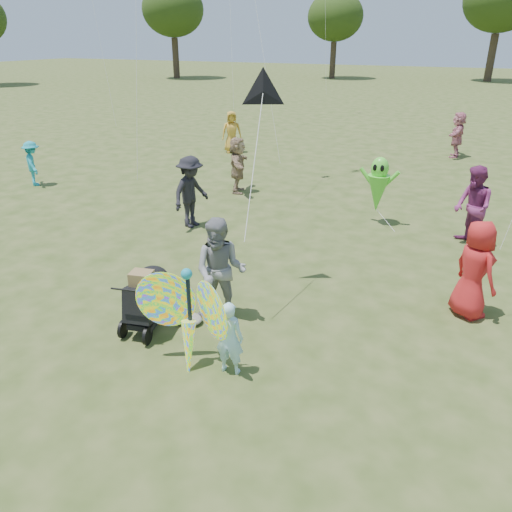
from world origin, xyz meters
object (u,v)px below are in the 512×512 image
at_px(crowd_d, 238,165).
at_px(crowd_i, 33,164).
at_px(alien_kite, 378,187).
at_px(child_girl, 229,338).
at_px(crowd_b, 191,192).
at_px(adult_man, 220,271).
at_px(crowd_e, 473,207).
at_px(crowd_g, 232,132).
at_px(crowd_j, 457,135).
at_px(jogging_stroller, 147,296).
at_px(butterfly_kite, 188,318).
at_px(crowd_a, 475,270).

xyz_separation_m(crowd_d, crowd_i, (-6.34, -2.05, -0.14)).
bearing_deg(alien_kite, child_girl, -94.33).
bearing_deg(crowd_i, child_girl, -172.61).
height_order(crowd_b, crowd_d, crowd_b).
xyz_separation_m(adult_man, crowd_e, (3.62, 5.30, 0.02)).
height_order(crowd_g, crowd_i, crowd_g).
bearing_deg(adult_man, crowd_b, 112.14).
height_order(crowd_j, alien_kite, crowd_j).
relative_size(crowd_d, alien_kite, 0.98).
relative_size(crowd_b, crowd_d, 1.06).
distance_m(jogging_stroller, butterfly_kite, 1.28).
distance_m(crowd_j, butterfly_kite, 16.49).
distance_m(crowd_j, jogging_stroller, 16.15).
xyz_separation_m(butterfly_kite, alien_kite, (1.15, 7.23, 0.19)).
height_order(crowd_a, crowd_e, crowd_e).
relative_size(adult_man, crowd_b, 1.01).
xyz_separation_m(child_girl, crowd_i, (-10.30, 6.13, 0.14)).
bearing_deg(crowd_e, alien_kite, -135.92).
relative_size(adult_man, alien_kite, 1.05).
bearing_deg(crowd_i, crowd_g, -78.41).
bearing_deg(crowd_d, adult_man, -177.43).
bearing_deg(jogging_stroller, child_girl, -26.76).
height_order(crowd_g, alien_kite, alien_kite).
height_order(crowd_d, jogging_stroller, crowd_d).
bearing_deg(crowd_g, crowd_e, -66.55).
bearing_deg(jogging_stroller, crowd_b, 101.48).
relative_size(adult_man, butterfly_kite, 1.04).
xyz_separation_m(crowd_e, jogging_stroller, (-4.57, -6.08, -0.32)).
bearing_deg(adult_man, crowd_e, 40.38).
relative_size(crowd_e, crowd_g, 1.12).
xyz_separation_m(crowd_e, crowd_i, (-13.11, -0.42, -0.22)).
bearing_deg(crowd_d, child_girl, -176.06).
bearing_deg(crowd_a, crowd_g, -0.21).
bearing_deg(alien_kite, crowd_d, 167.05).
relative_size(crowd_d, jogging_stroller, 1.55).
distance_m(crowd_a, crowd_j, 13.12).
bearing_deg(crowd_g, jogging_stroller, -100.26).
bearing_deg(crowd_e, crowd_j, 155.05).
relative_size(crowd_a, crowd_g, 1.04).
height_order(crowd_a, alien_kite, crowd_a).
height_order(adult_man, alien_kite, adult_man).
bearing_deg(adult_man, jogging_stroller, -156.12).
bearing_deg(crowd_e, crowd_b, -107.56).
bearing_deg(child_girl, alien_kite, -102.11).
bearing_deg(crowd_j, jogging_stroller, -11.86).
xyz_separation_m(crowd_d, butterfly_kite, (3.35, -8.27, -0.07)).
height_order(jogging_stroller, butterfly_kite, butterfly_kite).
relative_size(crowd_g, alien_kite, 0.96).
distance_m(crowd_b, crowd_d, 3.22).
bearing_deg(child_girl, crowd_i, -38.56).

